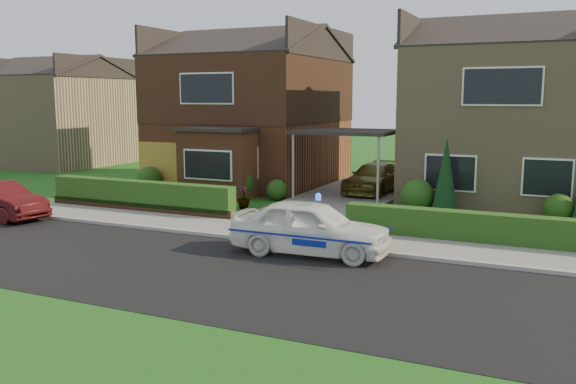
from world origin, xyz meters
The scene contains 26 objects.
ground centered at (0.00, 0.00, 0.00)m, with size 120.00×120.00×0.00m, color #144913.
road centered at (0.00, 0.00, 0.00)m, with size 60.00×6.00×0.02m, color black.
kerb centered at (0.00, 3.05, 0.06)m, with size 60.00×0.16×0.12m, color #9E9993.
sidewalk centered at (0.00, 4.10, 0.05)m, with size 60.00×2.00×0.10m, color slate.
grass_verge centered at (0.00, -5.00, 0.00)m, with size 60.00×4.00×0.01m, color #144913.
driveway centered at (0.00, 11.00, 0.06)m, with size 3.80×12.00×0.12m, color #666059.
house_left centered at (-5.78, 13.90, 3.81)m, with size 7.50×9.53×7.25m.
house_right centered at (5.80, 13.99, 3.66)m, with size 7.50×8.06×7.25m.
carport_link centered at (0.00, 10.95, 2.66)m, with size 3.80×3.00×2.77m.
garage_door centered at (-8.25, 9.96, 1.05)m, with size 2.20×0.10×2.10m, color olive.
dwarf_wall centered at (-5.80, 5.30, 0.18)m, with size 7.70×0.25×0.36m, color brown.
hedge_left centered at (-5.80, 5.45, 0.00)m, with size 7.50×0.55×0.90m, color #193D13.
hedge_right centered at (5.80, 5.35, 0.00)m, with size 7.50×0.55×0.80m, color #193D13.
shrub_left_far centered at (-8.50, 9.50, 0.54)m, with size 1.08×1.08×1.08m, color #193D13.
shrub_left_mid centered at (-4.00, 9.30, 0.66)m, with size 1.32×1.32×1.32m, color #193D13.
shrub_left_near centered at (-2.40, 9.60, 0.42)m, with size 0.84×0.84×0.84m, color #193D13.
shrub_right_near centered at (3.20, 9.40, 0.60)m, with size 1.20×1.20×1.20m, color #193D13.
shrub_right_mid centered at (7.80, 9.50, 0.48)m, with size 0.96×0.96×0.96m, color #193D13.
conifer_a centered at (4.20, 9.20, 1.30)m, with size 0.90×0.90×2.60m, color black.
neighbour_left centered at (-20.00, 16.00, 2.60)m, with size 6.50×7.00×5.20m, color #9A805E.
police_car centered at (2.03, 2.40, 0.71)m, with size 3.82×4.24×1.58m.
driveway_car centered at (0.68, 12.55, 0.71)m, with size 1.66×4.09×1.19m, color brown.
street_car centered at (-9.22, 2.40, 0.61)m, with size 3.68×1.28×1.21m, color #430E10.
potted_plant_a centered at (-9.00, 6.71, 0.41)m, with size 0.43×0.29×0.81m, color gray.
potted_plant_b centered at (-2.99, 6.66, 0.43)m, with size 0.47×0.38×0.85m, color gray.
potted_plant_c centered at (-2.72, 7.45, 0.42)m, with size 0.47×0.47×0.84m, color gray.
Camera 1 is at (7.90, -11.82, 4.04)m, focal length 38.00 mm.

